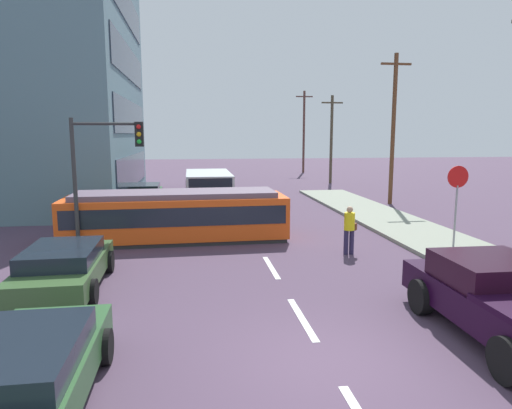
# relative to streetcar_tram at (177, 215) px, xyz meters

# --- Properties ---
(ground_plane) EXTENTS (120.00, 120.00, 0.00)m
(ground_plane) POSITION_rel_streetcar_tram_xyz_m (3.00, -0.20, -0.99)
(ground_plane) COLOR #4D3A4F
(sidewalk_curb_right) EXTENTS (3.20, 36.00, 0.14)m
(sidewalk_curb_right) POSITION_rel_streetcar_tram_xyz_m (9.80, -4.20, -0.92)
(sidewalk_curb_right) COLOR gray
(sidewalk_curb_right) RESTS_ON ground
(lane_stripe_1) EXTENTS (0.16, 2.40, 0.01)m
(lane_stripe_1) POSITION_rel_streetcar_tram_xyz_m (3.00, -8.20, -0.98)
(lane_stripe_1) COLOR silver
(lane_stripe_1) RESTS_ON ground
(lane_stripe_2) EXTENTS (0.16, 2.40, 0.01)m
(lane_stripe_2) POSITION_rel_streetcar_tram_xyz_m (3.00, -4.20, -0.98)
(lane_stripe_2) COLOR silver
(lane_stripe_2) RESTS_ON ground
(lane_stripe_3) EXTENTS (0.16, 2.40, 0.01)m
(lane_stripe_3) POSITION_rel_streetcar_tram_xyz_m (3.00, 6.00, -0.98)
(lane_stripe_3) COLOR silver
(lane_stripe_3) RESTS_ON ground
(lane_stripe_4) EXTENTS (0.16, 2.40, 0.01)m
(lane_stripe_4) POSITION_rel_streetcar_tram_xyz_m (3.00, 12.00, -0.98)
(lane_stripe_4) COLOR silver
(lane_stripe_4) RESTS_ON ground
(streetcar_tram) EXTENTS (8.51, 2.72, 1.92)m
(streetcar_tram) POSITION_rel_streetcar_tram_xyz_m (0.00, 0.00, 0.00)
(streetcar_tram) COLOR #F15217
(streetcar_tram) RESTS_ON ground
(city_bus) EXTENTS (2.57, 5.69, 1.94)m
(city_bus) POSITION_rel_streetcar_tram_xyz_m (1.55, 8.52, 0.12)
(city_bus) COLOR #AEBABD
(city_bus) RESTS_ON ground
(pedestrian_crossing) EXTENTS (0.50, 0.36, 1.67)m
(pedestrian_crossing) POSITION_rel_streetcar_tram_xyz_m (5.92, -3.00, -0.04)
(pedestrian_crossing) COLOR #2A2344
(pedestrian_crossing) RESTS_ON ground
(pickup_truck_parked) EXTENTS (2.35, 5.04, 1.55)m
(pickup_truck_parked) POSITION_rel_streetcar_tram_xyz_m (6.75, -9.76, -0.19)
(pickup_truck_parked) COLOR black
(pickup_truck_parked) RESTS_ON ground
(parked_sedan_near) EXTENTS (2.02, 4.42, 1.19)m
(parked_sedan_near) POSITION_rel_streetcar_tram_xyz_m (-1.86, -11.03, -0.36)
(parked_sedan_near) COLOR #305C31
(parked_sedan_near) RESTS_ON ground
(parked_sedan_mid) EXTENTS (2.16, 4.51, 1.19)m
(parked_sedan_mid) POSITION_rel_streetcar_tram_xyz_m (-2.78, -5.38, -0.36)
(parked_sedan_mid) COLOR #3A5B2F
(parked_sedan_mid) RESTS_ON ground
(parked_sedan_far) EXTENTS (2.08, 4.26, 1.19)m
(parked_sedan_far) POSITION_rel_streetcar_tram_xyz_m (-2.47, 3.96, -0.36)
(parked_sedan_far) COLOR black
(parked_sedan_far) RESTS_ON ground
(parked_sedan_furthest) EXTENTS (2.10, 4.49, 1.19)m
(parked_sedan_furthest) POSITION_rel_streetcar_tram_xyz_m (-2.17, 9.77, -0.36)
(parked_sedan_furthest) COLOR #24582C
(parked_sedan_furthest) RESTS_ON ground
(stop_sign) EXTENTS (0.76, 0.07, 2.88)m
(stop_sign) POSITION_rel_streetcar_tram_xyz_m (9.73, -3.12, 1.21)
(stop_sign) COLOR gray
(stop_sign) RESTS_ON sidewalk_curb_right
(traffic_light_mast) EXTENTS (2.42, 0.33, 4.64)m
(traffic_light_mast) POSITION_rel_streetcar_tram_xyz_m (-2.38, -1.48, 2.26)
(traffic_light_mast) COLOR #333333
(traffic_light_mast) RESTS_ON ground
(utility_pole_mid) EXTENTS (1.80, 0.24, 8.66)m
(utility_pole_mid) POSITION_rel_streetcar_tram_xyz_m (12.26, 7.70, 3.53)
(utility_pole_mid) COLOR brown
(utility_pole_mid) RESTS_ON ground
(utility_pole_far) EXTENTS (1.80, 0.24, 7.30)m
(utility_pole_far) POSITION_rel_streetcar_tram_xyz_m (12.26, 19.53, 2.84)
(utility_pole_far) COLOR #4E4531
(utility_pole_far) RESTS_ON ground
(utility_pole_distant) EXTENTS (1.80, 0.24, 8.67)m
(utility_pole_distant) POSITION_rel_streetcar_tram_xyz_m (12.58, 30.34, 3.53)
(utility_pole_distant) COLOR brown
(utility_pole_distant) RESTS_ON ground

